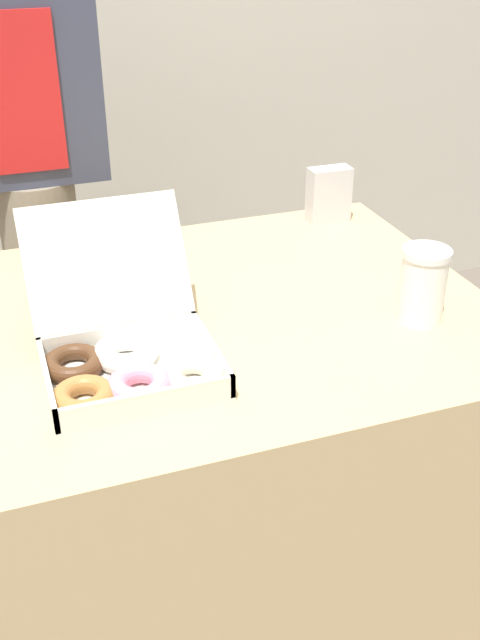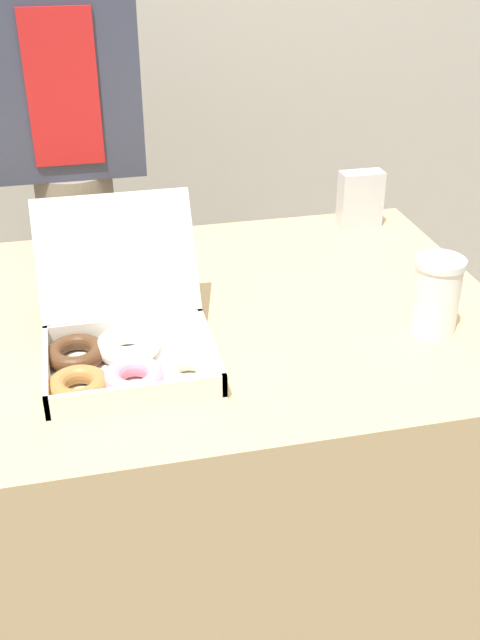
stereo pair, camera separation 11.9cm
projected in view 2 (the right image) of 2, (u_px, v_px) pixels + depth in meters
name	position (u px, v px, depth m)	size (l,w,h in m)	color
ground_plane	(212.00, 599.00, 1.77)	(14.00, 14.00, 0.00)	#665B51
table	(209.00, 473.00, 1.58)	(1.11, 0.81, 0.78)	tan
donut_box	(123.00, 350.00, 1.20)	(0.29, 0.34, 0.23)	white
coffee_cup	(436.00, 295.00, 1.29)	(0.09, 0.09, 0.14)	white
napkin_holder	(360.00, 199.00, 1.71)	(0.10, 0.05, 0.13)	silver
person_customer	(69.00, 144.00, 1.83)	(0.36, 0.22, 1.62)	gray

